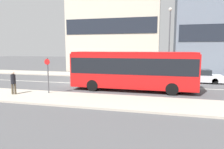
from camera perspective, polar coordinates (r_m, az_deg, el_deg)
name	(u,v)px	position (r m, az deg, el deg)	size (l,w,h in m)	color
ground_plane	(74,83)	(20.93, -10.75, -2.43)	(120.00, 120.00, 0.00)	#4F4F51
sidewalk_near	(38,97)	(15.57, -20.35, -5.96)	(44.00, 3.50, 0.13)	#B2A899
sidewalk_far	(94,75)	(26.66, -5.19, -0.07)	(44.00, 3.50, 0.13)	#B2A899
lane_centerline	(74,83)	(20.93, -10.75, -2.42)	(41.80, 0.16, 0.01)	silver
city_bus	(132,68)	(16.88, 5.83, 1.74)	(10.32, 2.46, 3.27)	red
parked_car_0	(198,76)	(22.76, 23.32, -0.46)	(4.61, 1.81, 1.39)	silver
pedestrian_near_stop	(13,81)	(16.62, -26.37, -1.77)	(0.34, 0.34, 1.73)	#4C4233
bus_stop_sign	(48,73)	(15.98, -17.85, 0.46)	(0.44, 0.12, 2.69)	#4C4C51
street_lamp	(169,36)	(24.14, 16.10, 10.39)	(0.36, 0.36, 7.96)	#4C4C51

